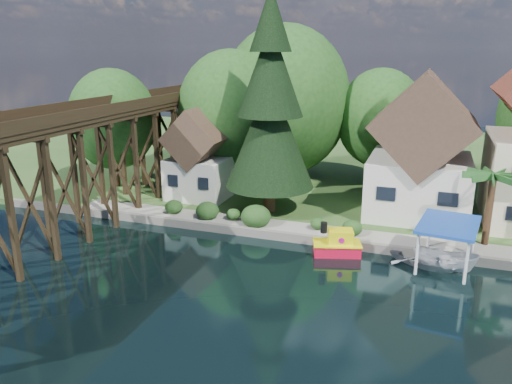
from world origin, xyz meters
TOP-DOWN VIEW (x-y plane):
  - ground at (0.00, 0.00)m, footprint 140.00×140.00m
  - bank at (0.00, 34.00)m, footprint 140.00×52.00m
  - seawall at (4.00, 8.00)m, footprint 60.00×0.40m
  - promenade at (6.00, 9.30)m, footprint 50.00×2.60m
  - trestle_bridge at (-16.00, 5.17)m, footprint 4.12×44.18m
  - house_left at (7.00, 16.00)m, footprint 7.64×8.64m
  - shed at (-11.00, 14.50)m, footprint 5.09×5.40m
  - bg_trees at (1.00, 21.25)m, footprint 49.90×13.30m
  - shrubs at (-4.60, 9.26)m, footprint 15.76×2.47m
  - conifer at (-4.10, 12.55)m, footprint 6.92×6.92m
  - palm_tree at (11.60, 10.50)m, footprint 4.87×4.87m
  - tugboat at (2.46, 6.86)m, footprint 3.45×2.50m
  - boat_white_a at (7.92, 7.03)m, footprint 5.24×4.71m
  - boat_canopy at (9.07, 6.57)m, footprint 4.01×5.17m

SIDE VIEW (x-z plane):
  - ground at x=0.00m, z-range 0.00..0.00m
  - bank at x=0.00m, z-range 0.00..0.50m
  - seawall at x=4.00m, z-range 0.00..0.62m
  - boat_white_a at x=7.92m, z-range 0.00..0.89m
  - promenade at x=6.00m, z-range 0.50..0.56m
  - tugboat at x=2.46m, z-range -0.45..1.80m
  - shrubs at x=-4.60m, z-range 0.38..2.08m
  - boat_canopy at x=9.07m, z-range -0.22..2.84m
  - shed at x=-11.00m, z-range -0.10..7.75m
  - palm_tree at x=11.60m, z-range 2.45..7.67m
  - house_left at x=7.00m, z-range -0.37..10.65m
  - trestle_bridge at x=-16.00m, z-range 0.70..10.00m
  - bg_trees at x=1.00m, z-range 2.00..12.57m
  - conifer at x=-4.10m, z-range 0.18..17.21m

